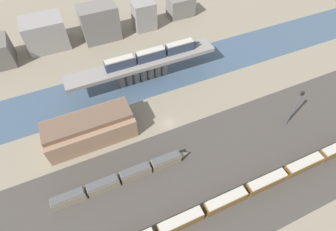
# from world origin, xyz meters

# --- Properties ---
(ground_plane) EXTENTS (400.00, 400.00, 0.00)m
(ground_plane) POSITION_xyz_m (0.00, 0.00, 0.00)
(ground_plane) COLOR gray
(railbed_yard) EXTENTS (280.00, 42.00, 0.01)m
(railbed_yard) POSITION_xyz_m (0.00, -24.00, 0.00)
(railbed_yard) COLOR #423D38
(railbed_yard) RESTS_ON ground
(river_water) EXTENTS (320.00, 21.50, 0.01)m
(river_water) POSITION_xyz_m (0.00, 25.12, 0.00)
(river_water) COLOR #3D5166
(river_water) RESTS_ON ground
(bridge) EXTENTS (59.75, 8.21, 9.13)m
(bridge) POSITION_xyz_m (0.00, 25.12, 6.65)
(bridge) COLOR gray
(bridge) RESTS_ON ground
(train_on_bridge) EXTENTS (39.82, 3.01, 4.09)m
(train_on_bridge) POSITION_xyz_m (4.96, 25.12, 11.13)
(train_on_bridge) COLOR #2D384C
(train_on_bridge) RESTS_ON bridge
(train_yard_near) EXTENTS (100.35, 2.93, 4.16)m
(train_yard_near) POSITION_xyz_m (17.92, -33.01, 2.05)
(train_yard_near) COLOR brown
(train_yard_near) RESTS_ON ground
(train_yard_mid) EXTENTS (42.56, 2.71, 3.79)m
(train_yard_mid) POSITION_xyz_m (-21.26, -14.50, 1.86)
(train_yard_mid) COLOR gray
(train_yard_mid) RESTS_ON ground
(warehouse_building) EXTENTS (28.73, 12.33, 9.55)m
(warehouse_building) POSITION_xyz_m (-26.02, 5.32, 4.54)
(warehouse_building) COLOR #937056
(warehouse_building) RESTS_ON ground
(signal_tower) EXTENTS (1.00, 0.73, 16.05)m
(signal_tower) POSITION_xyz_m (37.70, -17.13, 8.19)
(signal_tower) COLOR #4C4C51
(signal_tower) RESTS_ON ground
(city_block_left) EXTENTS (17.53, 13.42, 13.62)m
(city_block_left) POSITION_xyz_m (-31.79, 64.03, 6.81)
(city_block_left) COLOR gray
(city_block_left) RESTS_ON ground
(city_block_center) EXTENTS (16.74, 10.75, 15.94)m
(city_block_center) POSITION_xyz_m (-7.72, 60.56, 7.97)
(city_block_center) COLOR slate
(city_block_center) RESTS_ON ground
(city_block_right) EXTENTS (10.44, 8.47, 13.31)m
(city_block_right) POSITION_xyz_m (13.83, 60.34, 6.66)
(city_block_right) COLOR gray
(city_block_right) RESTS_ON ground
(city_block_far_right) EXTENTS (13.00, 8.88, 9.68)m
(city_block_far_right) POSITION_xyz_m (35.47, 64.24, 4.84)
(city_block_far_right) COLOR slate
(city_block_far_right) RESTS_ON ground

